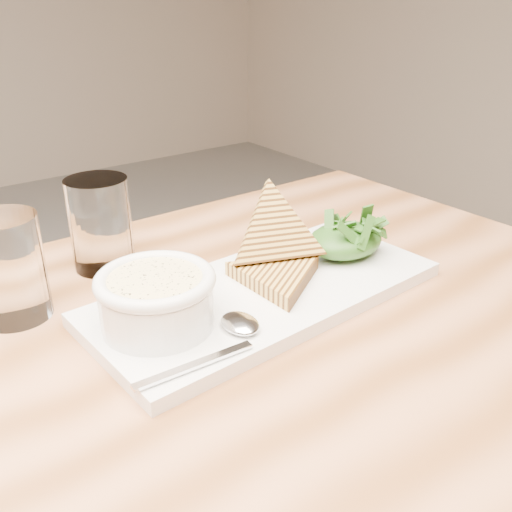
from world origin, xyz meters
TOP-DOWN VIEW (x-y plane):
  - table_top at (0.18, -0.07)m, footprint 1.18×0.79m
  - table_leg_br at (0.72, 0.27)m, footprint 0.06×0.06m
  - platter at (0.32, -0.01)m, footprint 0.44×0.21m
  - soup_bowl at (0.18, -0.01)m, footprint 0.12×0.12m
  - soup at (0.18, -0.01)m, footprint 0.10×0.10m
  - bowl_rim at (0.18, -0.01)m, footprint 0.13×0.13m
  - sandwich_flat at (0.33, -0.01)m, footprint 0.19×0.19m
  - sandwich_lean at (0.36, 0.03)m, footprint 0.18×0.18m
  - salad_base at (0.46, 0.00)m, footprint 0.11×0.09m
  - arugula_pile at (0.46, 0.00)m, footprint 0.11×0.10m
  - spoon_bowl at (0.24, -0.06)m, footprint 0.04×0.05m
  - spoon_handle at (0.17, -0.09)m, footprint 0.13×0.02m
  - glass_near at (0.07, 0.14)m, footprint 0.08×0.08m
  - glass_far at (0.20, 0.20)m, footprint 0.08×0.08m

SIDE VIEW (x-z plane):
  - table_leg_br at x=0.72m, z-range 0.00..0.69m
  - table_top at x=0.18m, z-range 0.69..0.73m
  - platter at x=0.32m, z-range 0.73..0.75m
  - spoon_handle at x=0.17m, z-range 0.75..0.75m
  - spoon_bowl at x=0.24m, z-range 0.75..0.76m
  - sandwich_flat at x=0.33m, z-range 0.75..0.76m
  - salad_base at x=0.46m, z-range 0.75..0.79m
  - soup_bowl at x=0.18m, z-range 0.75..0.79m
  - arugula_pile at x=0.46m, z-range 0.75..0.80m
  - glass_near at x=0.07m, z-range 0.73..0.85m
  - glass_far at x=0.20m, z-range 0.73..0.85m
  - sandwich_lean at x=0.36m, z-range 0.71..0.87m
  - soup at x=0.18m, z-range 0.79..0.80m
  - bowl_rim at x=0.18m, z-range 0.79..0.81m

